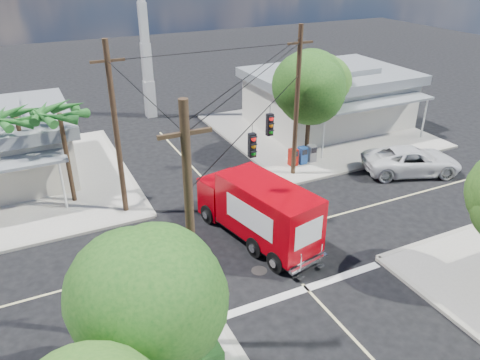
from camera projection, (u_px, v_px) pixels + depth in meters
ground at (258, 237)px, 22.79m from camera, size 120.00×120.00×0.00m
sidewalk_ne at (317, 131)px, 35.78m from camera, size 14.12×14.12×0.14m
sidewalk_nw at (6, 188)px, 27.27m from camera, size 14.12×14.12×0.14m
road_markings at (273, 253)px, 21.61m from camera, size 32.00×32.00×0.01m
building_ne at (329, 96)px, 36.29m from camera, size 11.80×10.20×4.50m
radio_tower at (145, 47)px, 36.59m from camera, size 0.80×0.80×17.00m
tree_sw_front at (158, 307)px, 12.06m from camera, size 3.88×3.78×6.03m
tree_ne_front at (311, 90)px, 28.93m from camera, size 4.21×4.14×6.66m
tree_ne_back at (324, 86)px, 31.98m from camera, size 3.77×3.66×5.82m
palm_nw_front at (60, 115)px, 23.66m from camera, size 3.01×3.08×5.59m
palm_nw_back at (17, 119)px, 24.25m from camera, size 3.01×3.08×5.19m
utility_poles at (213, 142)px, 21.38m from camera, size 12.00×10.68×9.00m
vending_boxes at (302, 155)px, 30.02m from camera, size 1.90×0.50×1.10m
delivery_truck at (258, 210)px, 21.95m from camera, size 3.60×7.47×3.11m
parked_car at (412, 161)px, 28.93m from camera, size 6.54×4.67×1.65m
pedestrian at (198, 359)px, 14.64m from camera, size 0.80×0.80×1.87m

